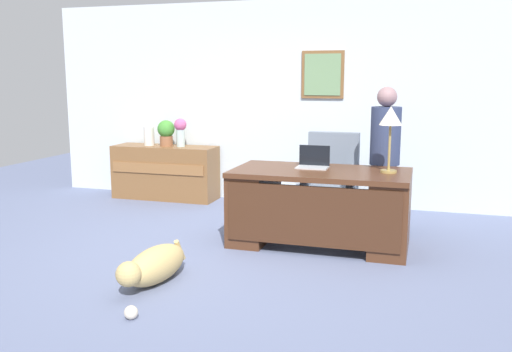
{
  "coord_description": "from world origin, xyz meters",
  "views": [
    {
      "loc": [
        1.76,
        -4.76,
        1.69
      ],
      "look_at": [
        0.2,
        0.3,
        0.75
      ],
      "focal_mm": 39.08,
      "sensor_mm": 36.0,
      "label": 1
    }
  ],
  "objects": [
    {
      "name": "vase_with_flowers",
      "position": [
        -1.49,
        2.25,
        0.97
      ],
      "size": [
        0.17,
        0.17,
        0.39
      ],
      "color": "#AFC6C3",
      "rests_on": "credenza"
    },
    {
      "name": "vase_empty",
      "position": [
        -1.98,
        2.25,
        0.88
      ],
      "size": [
        0.15,
        0.15,
        0.26
      ],
      "primitive_type": "cylinder",
      "color": "silver",
      "rests_on": "credenza"
    },
    {
      "name": "credenza",
      "position": [
        -1.74,
        2.25,
        0.37
      ],
      "size": [
        1.47,
        0.5,
        0.74
      ],
      "color": "brown",
      "rests_on": "ground_plane"
    },
    {
      "name": "dog_lying",
      "position": [
        -0.35,
        -0.8,
        0.15
      ],
      "size": [
        0.39,
        0.91,
        0.3
      ],
      "color": "tan",
      "rests_on": "ground_plane"
    },
    {
      "name": "armchair",
      "position": [
        0.71,
        1.64,
        0.47
      ],
      "size": [
        0.6,
        0.59,
        1.05
      ],
      "color": "slate",
      "rests_on": "ground_plane"
    },
    {
      "name": "potted_plant",
      "position": [
        -1.71,
        2.25,
        0.94
      ],
      "size": [
        0.24,
        0.24,
        0.36
      ],
      "color": "brown",
      "rests_on": "credenza"
    },
    {
      "name": "desk",
      "position": [
        0.76,
        0.67,
        0.42
      ],
      "size": [
        1.76,
        0.92,
        0.77
      ],
      "color": "#4C2B19",
      "rests_on": "ground_plane"
    },
    {
      "name": "ground_plane",
      "position": [
        0.0,
        0.0,
        0.0
      ],
      "size": [
        12.0,
        12.0,
        0.0
      ],
      "primitive_type": "plane",
      "color": "slate"
    },
    {
      "name": "desk_lamp",
      "position": [
        1.42,
        0.76,
        1.28
      ],
      "size": [
        0.22,
        0.22,
        0.65
      ],
      "color": "#9E8447",
      "rests_on": "desk"
    },
    {
      "name": "dog_toy_ball",
      "position": [
        -0.18,
        -1.48,
        0.05
      ],
      "size": [
        0.1,
        0.1,
        0.1
      ],
      "primitive_type": "sphere",
      "color": "beige",
      "rests_on": "ground_plane"
    },
    {
      "name": "person_standing",
      "position": [
        1.34,
        1.32,
        0.82
      ],
      "size": [
        0.32,
        0.32,
        1.59
      ],
      "color": "#262323",
      "rests_on": "ground_plane"
    },
    {
      "name": "back_wall",
      "position": [
        0.0,
        2.6,
        1.35
      ],
      "size": [
        7.0,
        0.16,
        2.7
      ],
      "color": "silver",
      "rests_on": "ground_plane"
    },
    {
      "name": "laptop",
      "position": [
        0.65,
        0.84,
        0.83
      ],
      "size": [
        0.32,
        0.22,
        0.22
      ],
      "color": "#B2B5BA",
      "rests_on": "desk"
    }
  ]
}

